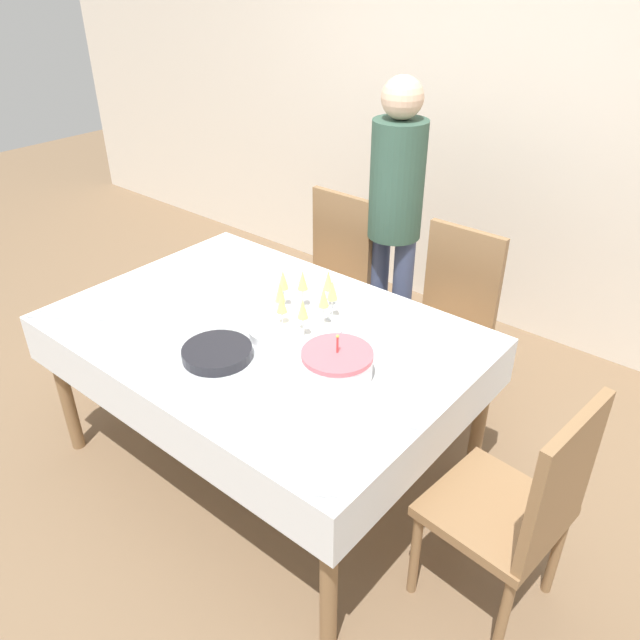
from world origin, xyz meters
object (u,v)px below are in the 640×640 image
(dining_chair_far_right, at_px, (448,316))
(birthday_cake, at_px, (337,364))
(person_standing, at_px, (396,203))
(dining_chair_right_end, at_px, (521,506))
(gift_bag, at_px, (125,340))
(champagne_tray, at_px, (305,302))
(dining_chair_far_left, at_px, (329,272))
(plate_stack_main, at_px, (217,353))
(plate_stack_dessert, at_px, (277,331))

(dining_chair_far_right, height_order, birthday_cake, dining_chair_far_right)
(person_standing, bearing_deg, dining_chair_far_right, -20.79)
(dining_chair_right_end, distance_m, gift_bag, 2.39)
(champagne_tray, relative_size, person_standing, 0.23)
(dining_chair_far_left, xyz_separation_m, plate_stack_main, (0.40, -1.18, 0.24))
(plate_stack_dessert, bearing_deg, gift_bag, 176.99)
(dining_chair_far_left, xyz_separation_m, birthday_cake, (0.83, -0.98, 0.27))
(dining_chair_far_left, relative_size, dining_chair_right_end, 1.00)
(person_standing, bearing_deg, gift_bag, -137.11)
(dining_chair_far_right, distance_m, plate_stack_dessert, 1.00)
(dining_chair_right_end, bearing_deg, plate_stack_dessert, 179.89)
(dining_chair_right_end, relative_size, champagne_tray, 2.61)
(dining_chair_far_left, relative_size, plate_stack_main, 3.51)
(dining_chair_far_left, relative_size, plate_stack_dessert, 4.18)
(dining_chair_right_end, xyz_separation_m, plate_stack_main, (-1.15, -0.26, 0.24))
(person_standing, xyz_separation_m, gift_bag, (-1.11, -1.03, -0.79))
(dining_chair_far_left, bearing_deg, dining_chair_far_right, 0.00)
(birthday_cake, height_order, gift_bag, birthday_cake)
(dining_chair_right_end, height_order, plate_stack_dessert, dining_chair_right_end)
(champagne_tray, bearing_deg, person_standing, 100.71)
(dining_chair_far_left, height_order, dining_chair_right_end, same)
(dining_chair_right_end, height_order, plate_stack_main, dining_chair_right_end)
(champagne_tray, bearing_deg, gift_bag, -175.48)
(plate_stack_main, height_order, person_standing, person_standing)
(champagne_tray, height_order, gift_bag, champagne_tray)
(gift_bag, bearing_deg, person_standing, 42.89)
(dining_chair_far_right, xyz_separation_m, dining_chair_right_end, (0.80, -0.92, 0.00))
(dining_chair_far_right, bearing_deg, gift_bag, -151.37)
(dining_chair_far_left, distance_m, birthday_cake, 1.31)
(champagne_tray, height_order, plate_stack_main, champagne_tray)
(dining_chair_right_end, distance_m, champagne_tray, 1.13)
(dining_chair_far_right, bearing_deg, dining_chair_right_end, -49.23)
(dining_chair_far_right, xyz_separation_m, champagne_tray, (-0.28, -0.75, 0.30))
(dining_chair_right_end, xyz_separation_m, birthday_cake, (-0.73, -0.06, 0.27))
(birthday_cake, xyz_separation_m, champagne_tray, (-0.35, 0.23, 0.03))
(champagne_tray, bearing_deg, dining_chair_far_right, 69.42)
(birthday_cake, xyz_separation_m, plate_stack_dessert, (-0.36, 0.06, -0.03))
(plate_stack_dessert, height_order, person_standing, person_standing)
(plate_stack_main, bearing_deg, birthday_cake, 24.66)
(plate_stack_main, xyz_separation_m, gift_bag, (-1.21, 0.32, -0.60))
(birthday_cake, xyz_separation_m, plate_stack_main, (-0.43, -0.20, -0.03))
(birthday_cake, relative_size, champagne_tray, 0.72)
(champagne_tray, distance_m, plate_stack_main, 0.44)
(birthday_cake, relative_size, plate_stack_dessert, 1.16)
(person_standing, bearing_deg, dining_chair_far_left, -149.74)
(dining_chair_right_end, distance_m, plate_stack_dessert, 1.11)
(birthday_cake, bearing_deg, plate_stack_main, -155.34)
(dining_chair_far_right, bearing_deg, plate_stack_main, -106.88)
(dining_chair_far_left, xyz_separation_m, person_standing, (0.30, 0.17, 0.43))
(dining_chair_right_end, height_order, person_standing, person_standing)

